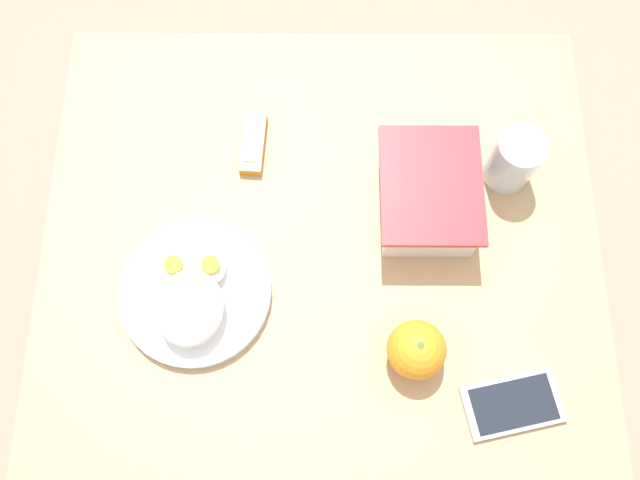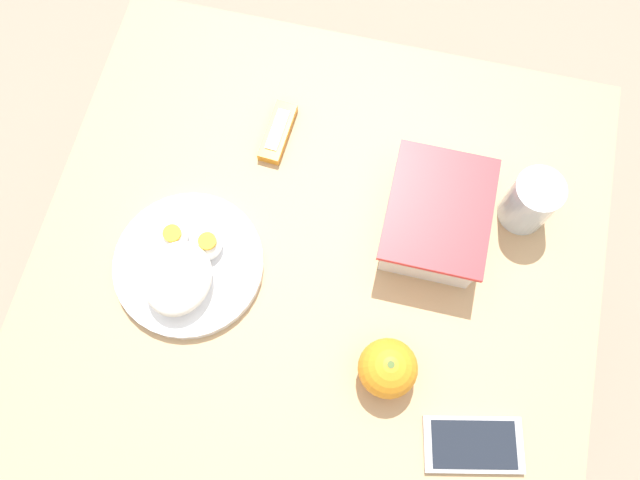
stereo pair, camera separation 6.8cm
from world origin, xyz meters
name	(u,v)px [view 2 (the right image)]	position (x,y,z in m)	size (l,w,h in m)	color
ground_plane	(316,346)	(0.00, 0.00, 0.00)	(10.00, 10.00, 0.00)	gray
table	(314,292)	(0.00, 0.00, 0.63)	(0.90, 0.90, 0.76)	tan
food_container	(435,219)	(-0.12, 0.17, 0.79)	(0.20, 0.16, 0.08)	white
orange_fruit	(388,368)	(0.13, 0.14, 0.80)	(0.09, 0.09, 0.09)	orange
rice_plate	(185,267)	(0.04, -0.20, 0.78)	(0.24, 0.24, 0.07)	white
candy_bar	(278,132)	(-0.23, -0.12, 0.77)	(0.11, 0.04, 0.02)	orange
cell_phone	(473,445)	(0.20, 0.29, 0.76)	(0.11, 0.16, 0.01)	#ADADB2
drinking_glass	(531,201)	(-0.18, 0.31, 0.81)	(0.08, 0.08, 0.10)	silver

